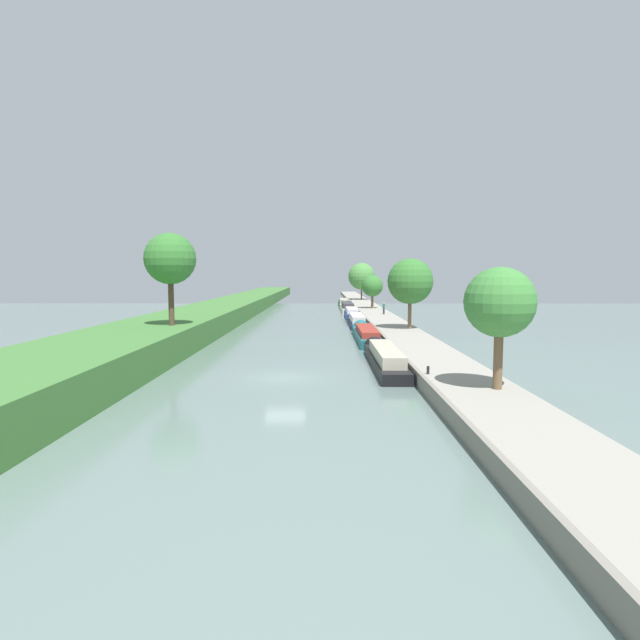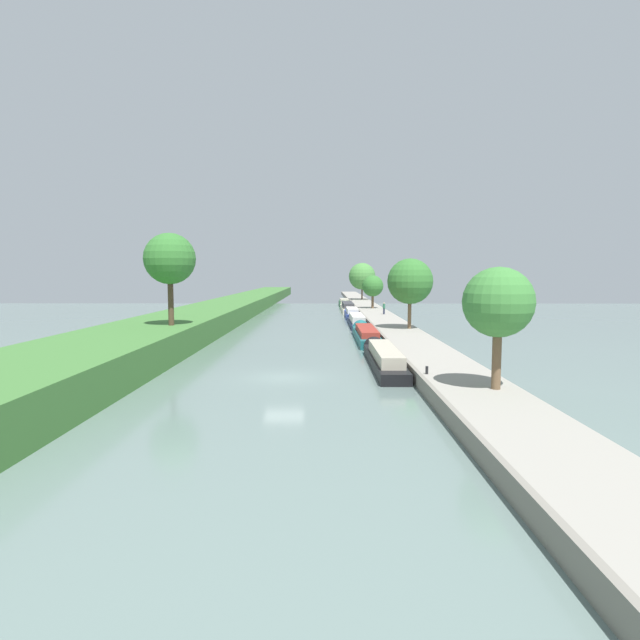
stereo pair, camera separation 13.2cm
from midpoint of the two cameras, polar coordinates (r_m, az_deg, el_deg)
The scene contains 18 objects.
ground_plane at distance 32.58m, azimuth -4.03°, elevation -6.39°, with size 160.00×160.00×0.00m, color slate.
left_grassy_bank at distance 35.47m, azimuth -24.20°, elevation -4.06°, with size 8.30×260.00×2.23m.
right_towpath at distance 33.32m, azimuth 13.88°, elevation -5.55°, with size 4.31×260.00×0.83m.
stone_quay at distance 32.86m, azimuth 10.00°, elevation -5.58°, with size 0.25×260.00×0.88m.
narrowboat_black at distance 36.78m, azimuth 7.01°, elevation -4.12°, with size 1.84×13.81×1.99m.
narrowboat_teal at distance 51.04m, azimuth 5.03°, elevation -1.55°, with size 1.99×13.94×1.90m.
narrowboat_navy at distance 64.96m, azimuth 3.99°, elevation -0.07°, with size 1.84×12.98×2.03m.
narrowboat_blue at distance 76.79m, azimuth 3.46°, elevation 0.75°, with size 1.91×10.29×2.01m.
narrowboat_cream at distance 90.31m, azimuth 2.97°, elevation 1.44°, with size 2.11×15.99×2.18m.
narrowboat_green at distance 105.02m, azimuth 2.59°, elevation 1.94°, with size 1.99×10.20×1.98m.
tree_rightbank_near at distance 26.54m, azimuth 19.20°, elevation 1.80°, with size 3.46×3.46×6.04m.
tree_rightbank_midnear at distance 53.74m, azimuth 9.91°, elevation 4.24°, with size 4.70×4.70×7.25m.
tree_rightbank_midfar at distance 84.63m, azimuth 5.79°, elevation 3.77°, with size 3.48×3.48×5.40m.
tree_rightbank_far at distance 112.43m, azimuth 4.61°, elevation 4.86°, with size 5.80×5.80×7.98m.
tree_leftbank_downstream at distance 44.25m, azimuth -16.39°, elevation 6.50°, with size 4.22×4.22×7.63m.
person_walking at distance 72.43m, azimuth 7.04°, elevation 1.33°, with size 0.34×0.34×1.66m.
mooring_bollard_near at distance 29.94m, azimuth 11.78°, elevation -5.46°, with size 0.16×0.16×0.45m.
mooring_bollard_far at distance 109.30m, azimuth 3.47°, elevation 2.31°, with size 0.16×0.16×0.45m.
Camera 1 is at (2.42, -31.82, 6.54)m, focal length 28.83 mm.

